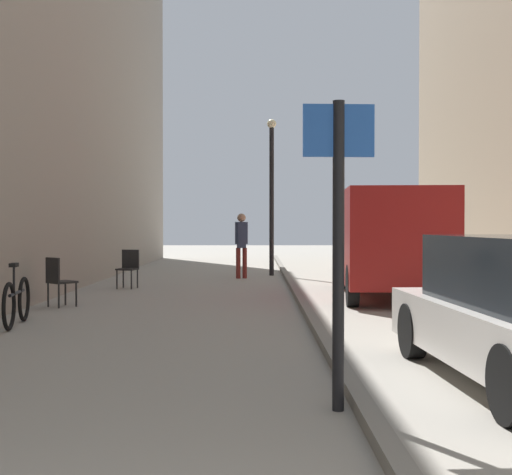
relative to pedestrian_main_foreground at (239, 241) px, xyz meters
name	(u,v)px	position (x,y,z in m)	size (l,w,h in m)	color
ground_plane	(217,308)	(-0.27, -7.43, -1.08)	(80.00, 80.00, 0.00)	gray
kerb_strip	(302,305)	(1.31, -7.43, -1.02)	(0.16, 40.00, 0.12)	slate
pedestrian_main_foreground	(239,241)	(0.00, 0.00, 0.00)	(0.37, 0.24, 1.87)	maroon
delivery_van	(386,240)	(3.27, -5.32, 0.14)	(2.35, 5.71, 2.26)	maroon
street_sign_post	(336,227)	(1.11, -14.85, 0.46)	(0.60, 0.10, 2.60)	black
lamp_post	(270,186)	(0.90, 1.20, 1.64)	(0.28, 0.28, 4.76)	black
bicycle_leaning	(14,301)	(-3.26, -9.79, -0.70)	(0.25, 1.77, 0.98)	black
cafe_chair_near_window	(126,266)	(-2.69, -3.21, -0.54)	(0.53, 0.53, 0.94)	black
cafe_chair_by_doorway	(56,278)	(-3.32, -7.26, -0.54)	(0.62, 0.62, 0.94)	black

